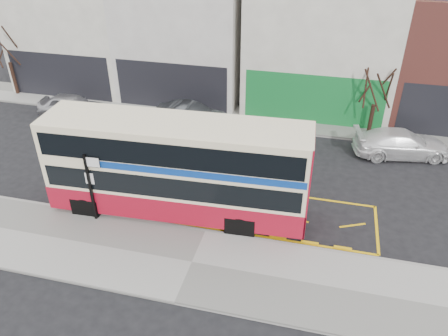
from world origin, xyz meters
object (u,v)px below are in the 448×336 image
(car_grey, at_px, (191,117))
(car_white, at_px, (401,144))
(double_decker_bus, at_px, (178,168))
(bus_stop_post, at_px, (91,182))
(street_tree_left, at_px, (2,32))
(street_tree_right, at_px, (379,78))
(car_silver, at_px, (72,106))

(car_grey, xyz_separation_m, car_white, (12.00, -0.41, -0.04))
(double_decker_bus, relative_size, car_grey, 2.41)
(double_decker_bus, height_order, bus_stop_post, double_decker_bus)
(car_white, height_order, street_tree_left, street_tree_left)
(street_tree_left, distance_m, street_tree_right, 24.01)
(car_silver, xyz_separation_m, street_tree_left, (-5.71, 2.19, 3.68))
(car_silver, height_order, car_white, same)
(car_grey, bearing_deg, car_white, -90.35)
(bus_stop_post, height_order, street_tree_left, street_tree_left)
(car_silver, relative_size, car_grey, 0.92)
(double_decker_bus, bearing_deg, bus_stop_post, -158.24)
(car_white, bearing_deg, double_decker_bus, 116.07)
(bus_stop_post, height_order, car_grey, bus_stop_post)
(bus_stop_post, bearing_deg, double_decker_bus, 20.35)
(bus_stop_post, relative_size, car_grey, 0.69)
(bus_stop_post, distance_m, car_grey, 9.68)
(car_grey, bearing_deg, street_tree_right, -79.08)
(car_silver, xyz_separation_m, car_white, (19.82, -0.27, 0.00))
(car_silver, height_order, car_grey, car_grey)
(car_grey, distance_m, street_tree_left, 14.16)
(bus_stop_post, xyz_separation_m, street_tree_left, (-12.31, 11.58, 2.36))
(street_tree_right, bearing_deg, bus_stop_post, -136.10)
(car_silver, relative_size, street_tree_left, 0.66)
(double_decker_bus, height_order, car_grey, double_decker_bus)
(car_silver, distance_m, street_tree_right, 18.59)
(car_grey, xyz_separation_m, street_tree_right, (10.46, 1.72, 2.76))
(double_decker_bus, height_order, car_white, double_decker_bus)
(car_white, distance_m, street_tree_right, 3.84)
(double_decker_bus, xyz_separation_m, street_tree_right, (8.41, 9.75, 1.20))
(car_grey, bearing_deg, street_tree_left, 82.95)
(double_decker_bus, xyz_separation_m, car_silver, (-9.87, 7.89, -1.60))
(car_silver, bearing_deg, car_white, -94.79)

